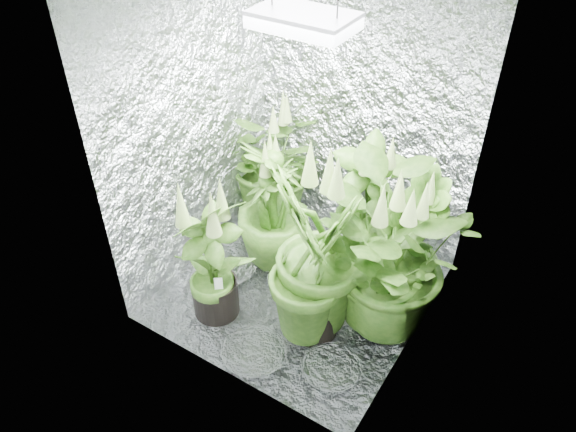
% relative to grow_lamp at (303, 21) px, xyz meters
% --- Properties ---
extents(ground, '(1.60, 1.60, 0.00)m').
position_rel_grow_lamp_xyz_m(ground, '(0.00, 0.00, -1.83)').
color(ground, silver).
rests_on(ground, ground).
extents(walls, '(1.62, 1.62, 2.00)m').
position_rel_grow_lamp_xyz_m(walls, '(0.00, 0.00, -0.83)').
color(walls, silver).
rests_on(walls, ground).
extents(grow_lamp, '(0.50, 0.30, 0.22)m').
position_rel_grow_lamp_xyz_m(grow_lamp, '(0.00, 0.00, 0.00)').
color(grow_lamp, gray).
rests_on(grow_lamp, ceiling).
extents(plant_a, '(0.90, 0.90, 1.01)m').
position_rel_grow_lamp_xyz_m(plant_a, '(-0.62, 0.64, -1.35)').
color(plant_a, black).
rests_on(plant_a, ground).
extents(plant_b, '(0.67, 0.67, 1.05)m').
position_rel_grow_lamp_xyz_m(plant_b, '(0.23, 0.49, -1.34)').
color(plant_b, black).
rests_on(plant_b, ground).
extents(plant_c, '(0.66, 0.66, 1.04)m').
position_rel_grow_lamp_xyz_m(plant_c, '(0.60, 0.26, -1.34)').
color(plant_c, black).
rests_on(plant_c, ground).
extents(plant_d, '(0.69, 0.69, 1.00)m').
position_rel_grow_lamp_xyz_m(plant_d, '(-0.32, 0.17, -1.37)').
color(plant_d, black).
rests_on(plant_d, ground).
extents(plant_e, '(0.93, 0.93, 1.12)m').
position_rel_grow_lamp_xyz_m(plant_e, '(0.57, 0.01, -1.29)').
color(plant_e, black).
rests_on(plant_e, ground).
extents(plant_f, '(0.61, 0.61, 1.00)m').
position_rel_grow_lamp_xyz_m(plant_f, '(-0.35, -0.45, -1.38)').
color(plant_f, black).
rests_on(plant_f, ground).
extents(plant_g, '(0.77, 0.77, 1.29)m').
position_rel_grow_lamp_xyz_m(plant_g, '(0.26, -0.25, -1.22)').
color(plant_g, black).
rests_on(plant_g, ground).
extents(circulation_fan, '(0.15, 0.27, 0.32)m').
position_rel_grow_lamp_xyz_m(circulation_fan, '(0.62, 0.27, -1.69)').
color(circulation_fan, black).
rests_on(circulation_fan, ground).
extents(plant_label, '(0.06, 0.05, 0.08)m').
position_rel_grow_lamp_xyz_m(plant_label, '(-0.29, -0.48, -1.53)').
color(plant_label, white).
rests_on(plant_label, plant_f).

